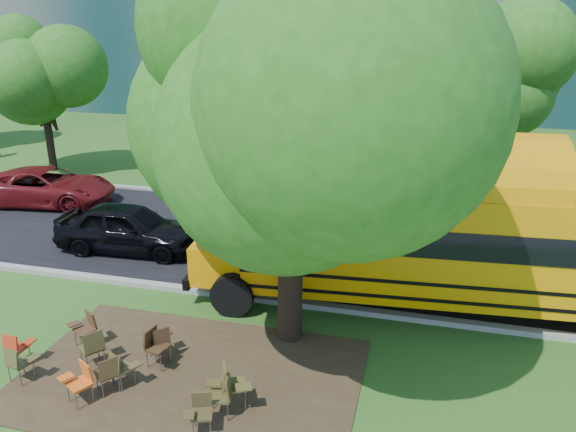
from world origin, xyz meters
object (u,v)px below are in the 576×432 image
(chair_5, at_px, (200,409))
(chair_9, at_px, (86,326))
(chair_3, at_px, (80,379))
(school_bus, at_px, (486,240))
(main_tree, at_px, (290,95))
(chair_4, at_px, (121,366))
(chair_7, at_px, (231,382))
(chair_0, at_px, (16,346))
(chair_10, at_px, (155,344))
(chair_1, at_px, (18,361))
(chair_8, at_px, (93,345))
(chair_2, at_px, (109,371))
(chair_6, at_px, (222,392))
(bg_car_red, at_px, (47,187))
(black_car, at_px, (129,228))
(chair_11, at_px, (161,339))

(chair_5, xyz_separation_m, chair_9, (-3.57, 1.94, 0.05))
(chair_3, bearing_deg, school_bus, -113.75)
(main_tree, xyz_separation_m, chair_4, (-2.82, -2.66, -5.10))
(chair_5, relative_size, chair_9, 0.91)
(chair_5, bearing_deg, chair_7, -132.12)
(school_bus, distance_m, chair_7, 7.18)
(chair_0, height_order, chair_10, chair_10)
(chair_1, xyz_separation_m, chair_8, (1.20, 0.82, 0.06))
(chair_1, xyz_separation_m, chair_2, (1.95, 0.16, 0.00))
(main_tree, distance_m, school_bus, 6.21)
(main_tree, height_order, chair_10, main_tree)
(chair_6, distance_m, bg_car_red, 14.88)
(chair_5, bearing_deg, school_bus, -149.76)
(chair_2, bearing_deg, school_bus, -14.31)
(black_car, bearing_deg, chair_4, -155.03)
(chair_11, bearing_deg, chair_6, -82.94)
(chair_8, height_order, chair_11, chair_8)
(chair_2, height_order, chair_8, chair_8)
(chair_3, height_order, chair_6, chair_6)
(main_tree, relative_size, chair_9, 10.77)
(chair_7, bearing_deg, bg_car_red, -156.15)
(chair_0, xyz_separation_m, bg_car_red, (-6.26, 9.54, 0.23))
(main_tree, height_order, chair_7, main_tree)
(chair_5, relative_size, chair_6, 0.91)
(chair_0, xyz_separation_m, chair_8, (1.65, 0.34, 0.09))
(chair_2, relative_size, black_car, 0.18)
(chair_11, distance_m, bg_car_red, 12.51)
(chair_10, xyz_separation_m, bg_car_red, (-9.14, 8.83, 0.18))
(chair_6, height_order, bg_car_red, bg_car_red)
(main_tree, relative_size, chair_5, 11.82)
(chair_4, xyz_separation_m, chair_5, (2.03, -0.78, -0.02))
(school_bus, bearing_deg, chair_8, -154.14)
(chair_11, bearing_deg, chair_1, 164.12)
(chair_0, relative_size, chair_9, 0.93)
(main_tree, xyz_separation_m, chair_8, (-3.71, -2.21, -5.02))
(main_tree, xyz_separation_m, chair_2, (-2.96, -2.86, -5.08))
(chair_10, relative_size, bg_car_red, 0.17)
(chair_3, relative_size, chair_4, 1.06)
(chair_5, bearing_deg, chair_4, -39.83)
(chair_10, height_order, chair_11, chair_10)
(school_bus, xyz_separation_m, chair_1, (-9.24, -5.52, -1.38))
(chair_0, height_order, chair_1, chair_1)
(chair_5, relative_size, black_car, 0.17)
(chair_4, bearing_deg, chair_2, -98.16)
(chair_11, relative_size, bg_car_red, 0.16)
(chair_4, relative_size, bg_car_red, 0.15)
(school_bus, relative_size, chair_10, 15.30)
(school_bus, relative_size, black_car, 3.00)
(chair_2, bearing_deg, chair_1, 134.21)
(chair_2, relative_size, chair_4, 1.04)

